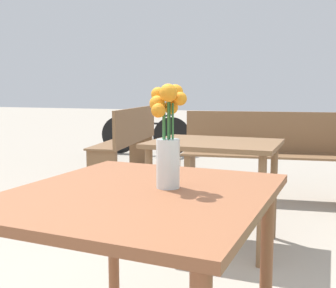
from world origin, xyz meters
TOP-DOWN VIEW (x-y plane):
  - table_front at (0.00, 0.00)m, footprint 0.86×0.96m
  - flower_vase at (0.07, 0.07)m, footprint 0.13×0.12m
  - bench_near at (0.00, 2.90)m, footprint 1.63×0.59m
  - bench_middle at (-1.71, 3.37)m, footprint 0.62×1.68m
  - table_back at (-0.14, 1.50)m, footprint 0.86×0.66m
  - bicycle at (-2.28, 5.11)m, footprint 1.52×0.44m

SIDE VIEW (x-z plane):
  - bicycle at x=-2.28m, z-range -0.03..0.69m
  - bench_near at x=0.00m, z-range 0.04..0.89m
  - bench_middle at x=-1.71m, z-range 0.04..0.89m
  - table_back at x=-0.14m, z-range 0.24..0.96m
  - table_front at x=0.00m, z-range 0.26..0.99m
  - flower_vase at x=0.07m, z-range 0.71..1.06m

